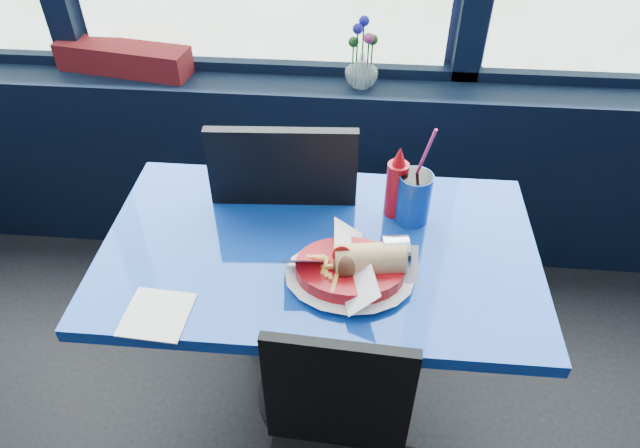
{
  "coord_description": "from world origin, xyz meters",
  "views": [
    {
      "loc": [
        0.4,
        0.86,
        1.83
      ],
      "look_at": [
        0.3,
        1.98,
        0.85
      ],
      "focal_mm": 32.0,
      "sensor_mm": 36.0,
      "label": 1
    }
  ],
  "objects_px": {
    "flower_vase": "(362,66)",
    "food_basket": "(352,268)",
    "near_table": "(319,290)",
    "chair_near_back": "(294,218)",
    "soda_cup": "(414,197)",
    "planter_box": "(124,58)",
    "ketchup_bottle": "(396,185)"
  },
  "relations": [
    {
      "from": "chair_near_back",
      "to": "planter_box",
      "type": "height_order",
      "value": "chair_near_back"
    },
    {
      "from": "chair_near_back",
      "to": "food_basket",
      "type": "xyz_separation_m",
      "value": [
        0.21,
        -0.43,
        0.21
      ]
    },
    {
      "from": "flower_vase",
      "to": "soda_cup",
      "type": "bearing_deg",
      "value": -76.3
    },
    {
      "from": "near_table",
      "to": "chair_near_back",
      "type": "distance_m",
      "value": 0.33
    },
    {
      "from": "soda_cup",
      "to": "flower_vase",
      "type": "bearing_deg",
      "value": 103.7
    },
    {
      "from": "near_table",
      "to": "food_basket",
      "type": "bearing_deg",
      "value": -50.77
    },
    {
      "from": "ketchup_bottle",
      "to": "flower_vase",
      "type": "bearing_deg",
      "value": 100.08
    },
    {
      "from": "planter_box",
      "to": "soda_cup",
      "type": "height_order",
      "value": "soda_cup"
    },
    {
      "from": "near_table",
      "to": "food_basket",
      "type": "relative_size",
      "value": 3.45
    },
    {
      "from": "planter_box",
      "to": "ketchup_bottle",
      "type": "relative_size",
      "value": 2.33
    },
    {
      "from": "near_table",
      "to": "flower_vase",
      "type": "bearing_deg",
      "value": 84.21
    },
    {
      "from": "chair_near_back",
      "to": "planter_box",
      "type": "relative_size",
      "value": 1.88
    },
    {
      "from": "flower_vase",
      "to": "food_basket",
      "type": "bearing_deg",
      "value": -89.35
    },
    {
      "from": "chair_near_back",
      "to": "ketchup_bottle",
      "type": "bearing_deg",
      "value": 151.17
    },
    {
      "from": "ketchup_bottle",
      "to": "planter_box",
      "type": "bearing_deg",
      "value": 145.38
    },
    {
      "from": "near_table",
      "to": "soda_cup",
      "type": "xyz_separation_m",
      "value": [
        0.26,
        0.14,
        0.26
      ]
    },
    {
      "from": "planter_box",
      "to": "near_table",
      "type": "bearing_deg",
      "value": -36.82
    },
    {
      "from": "flower_vase",
      "to": "food_basket",
      "type": "relative_size",
      "value": 0.75
    },
    {
      "from": "near_table",
      "to": "chair_near_back",
      "type": "xyz_separation_m",
      "value": [
        -0.11,
        0.31,
        0.01
      ]
    },
    {
      "from": "near_table",
      "to": "ketchup_bottle",
      "type": "relative_size",
      "value": 5.26
    },
    {
      "from": "ketchup_bottle",
      "to": "soda_cup",
      "type": "xyz_separation_m",
      "value": [
        0.05,
        -0.02,
        -0.02
      ]
    },
    {
      "from": "planter_box",
      "to": "ketchup_bottle",
      "type": "distance_m",
      "value": 1.28
    },
    {
      "from": "flower_vase",
      "to": "ketchup_bottle",
      "type": "relative_size",
      "value": 1.15
    },
    {
      "from": "soda_cup",
      "to": "food_basket",
      "type": "bearing_deg",
      "value": -122.17
    },
    {
      "from": "planter_box",
      "to": "flower_vase",
      "type": "xyz_separation_m",
      "value": [
        0.93,
        -0.04,
        0.03
      ]
    },
    {
      "from": "food_basket",
      "to": "soda_cup",
      "type": "bearing_deg",
      "value": 74.02
    },
    {
      "from": "near_table",
      "to": "soda_cup",
      "type": "height_order",
      "value": "soda_cup"
    },
    {
      "from": "planter_box",
      "to": "food_basket",
      "type": "relative_size",
      "value": 1.53
    },
    {
      "from": "food_basket",
      "to": "soda_cup",
      "type": "xyz_separation_m",
      "value": [
        0.16,
        0.26,
        0.04
      ]
    },
    {
      "from": "food_basket",
      "to": "ketchup_bottle",
      "type": "distance_m",
      "value": 0.31
    },
    {
      "from": "chair_near_back",
      "to": "flower_vase",
      "type": "height_order",
      "value": "flower_vase"
    },
    {
      "from": "near_table",
      "to": "flower_vase",
      "type": "xyz_separation_m",
      "value": [
        0.09,
        0.84,
        0.31
      ]
    }
  ]
}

